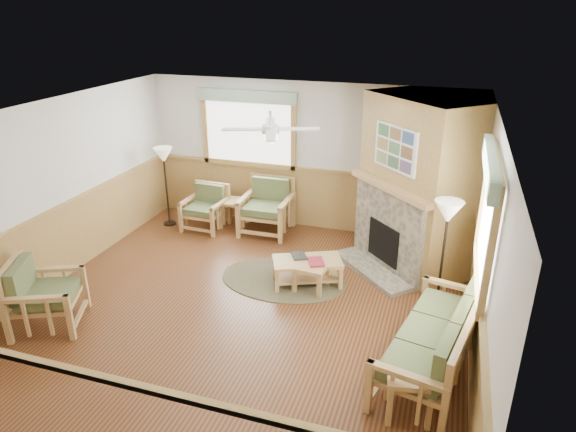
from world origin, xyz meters
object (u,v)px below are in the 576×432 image
(floor_lamp_left, at_px, (166,187))
(floor_lamp_right, at_px, (442,258))
(sofa, at_px, (434,337))
(armchair_back_right, at_px, (266,207))
(armchair_left, at_px, (46,294))
(end_table_chairs, at_px, (234,213))
(coffee_table, at_px, (307,272))
(footstool, at_px, (311,276))
(armchair_back_left, at_px, (205,208))
(end_table_sofa, at_px, (408,394))

(floor_lamp_left, height_order, floor_lamp_right, floor_lamp_right)
(sofa, bearing_deg, floor_lamp_left, -107.26)
(armchair_back_right, distance_m, armchair_left, 4.05)
(end_table_chairs, bearing_deg, coffee_table, -41.16)
(footstool, bearing_deg, floor_lamp_right, -1.14)
(sofa, bearing_deg, armchair_left, -70.88)
(sofa, bearing_deg, armchair_back_left, -111.74)
(end_table_sofa, height_order, footstool, end_table_sofa)
(end_table_chairs, height_order, end_table_sofa, end_table_chairs)
(end_table_sofa, xyz_separation_m, floor_lamp_left, (-4.86, 3.61, 0.50))
(sofa, height_order, end_table_chairs, sofa)
(end_table_chairs, relative_size, floor_lamp_left, 0.34)
(end_table_chairs, relative_size, end_table_sofa, 1.01)
(coffee_table, bearing_deg, end_table_sofa, -76.48)
(end_table_sofa, distance_m, footstool, 2.67)
(end_table_sofa, distance_m, floor_lamp_left, 6.07)
(footstool, relative_size, floor_lamp_right, 0.29)
(sofa, relative_size, floor_lamp_left, 1.33)
(armchair_back_left, xyz_separation_m, end_table_sofa, (4.11, -3.65, -0.15))
(armchair_left, bearing_deg, end_table_sofa, -116.43)
(armchair_back_right, height_order, footstool, armchair_back_right)
(footstool, distance_m, floor_lamp_left, 3.61)
(end_table_chairs, bearing_deg, sofa, -39.41)
(coffee_table, height_order, end_table_chairs, end_table_chairs)
(armchair_back_right, distance_m, coffee_table, 2.06)
(floor_lamp_right, bearing_deg, end_table_chairs, 154.42)
(end_table_sofa, bearing_deg, floor_lamp_right, 84.88)
(coffee_table, distance_m, footstool, 0.15)
(armchair_left, bearing_deg, coffee_table, -79.16)
(sofa, distance_m, coffee_table, 2.41)
(armchair_left, distance_m, floor_lamp_right, 5.21)
(footstool, xyz_separation_m, floor_lamp_right, (1.80, -0.04, 0.61))
(end_table_chairs, bearing_deg, armchair_back_left, -150.11)
(sofa, distance_m, floor_lamp_right, 1.36)
(armchair_back_right, bearing_deg, floor_lamp_left, -173.57)
(armchair_back_left, height_order, floor_lamp_right, floor_lamp_right)
(floor_lamp_left, bearing_deg, armchair_back_right, 7.37)
(armchair_back_left, height_order, armchair_back_right, armchair_back_right)
(sofa, xyz_separation_m, armchair_back_left, (-4.30, 2.88, -0.06))
(floor_lamp_left, relative_size, floor_lamp_right, 0.93)
(coffee_table, xyz_separation_m, end_table_sofa, (1.72, -2.24, 0.05))
(armchair_back_right, xyz_separation_m, armchair_left, (-1.69, -3.68, -0.02))
(armchair_back_right, height_order, end_table_sofa, armchair_back_right)
(end_table_chairs, bearing_deg, armchair_back_right, -5.69)
(coffee_table, xyz_separation_m, floor_lamp_right, (1.90, -0.15, 0.61))
(floor_lamp_left, distance_m, floor_lamp_right, 5.27)
(sofa, height_order, armchair_back_right, armchair_back_right)
(footstool, bearing_deg, coffee_table, 131.01)
(coffee_table, distance_m, floor_lamp_right, 2.00)
(armchair_left, relative_size, footstool, 1.99)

